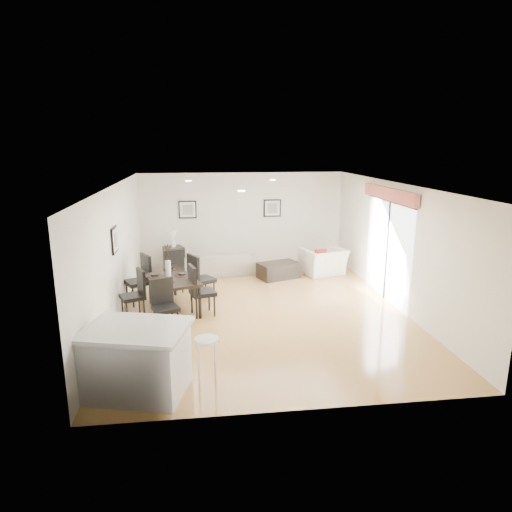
{
  "coord_description": "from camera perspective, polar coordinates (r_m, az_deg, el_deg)",
  "views": [
    {
      "loc": [
        -1.3,
        -9.38,
        3.52
      ],
      "look_at": [
        -0.05,
        0.4,
        1.08
      ],
      "focal_mm": 32.0,
      "sensor_mm": 36.0,
      "label": 1
    }
  ],
  "objects": [
    {
      "name": "wall_left",
      "position": [
        9.78,
        -17.12,
        0.44
      ],
      "size": [
        0.04,
        8.0,
        2.7
      ],
      "primitive_type": "cube",
      "color": "silver",
      "rests_on": "ground"
    },
    {
      "name": "dining_chair_wnear",
      "position": [
        9.72,
        -14.73,
        -4.26
      ],
      "size": [
        0.6,
        0.6,
        1.01
      ],
      "rotation": [
        0.0,
        0.0,
        -1.17
      ],
      "color": "black",
      "rests_on": "ground"
    },
    {
      "name": "coffee_table",
      "position": [
        12.26,
        2.82,
        -1.8
      ],
      "size": [
        1.19,
        0.94,
        0.42
      ],
      "primitive_type": "cube",
      "rotation": [
        0.0,
        0.0,
        0.35
      ],
      "color": "black",
      "rests_on": "ground"
    },
    {
      "name": "framed_print_back_left",
      "position": [
        13.48,
        -8.55,
        5.76
      ],
      "size": [
        0.52,
        0.04,
        0.52
      ],
      "color": "black",
      "rests_on": "wall_back"
    },
    {
      "name": "framed_print_back_right",
      "position": [
        13.66,
        2.05,
        6.0
      ],
      "size": [
        0.52,
        0.04,
        0.52
      ],
      "color": "black",
      "rests_on": "wall_back"
    },
    {
      "name": "wall_front",
      "position": [
        5.94,
        5.92,
        -7.58
      ],
      "size": [
        6.0,
        0.04,
        2.7
      ],
      "primitive_type": "cube",
      "color": "silver",
      "rests_on": "ground"
    },
    {
      "name": "armchair",
      "position": [
        12.69,
        8.36,
        -0.67
      ],
      "size": [
        1.36,
        1.26,
        0.72
      ],
      "primitive_type": "imported",
      "rotation": [
        0.0,
        0.0,
        3.45
      ],
      "color": "beige",
      "rests_on": "ground"
    },
    {
      "name": "ground",
      "position": [
        10.1,
        0.56,
        -6.5
      ],
      "size": [
        8.0,
        8.0,
        0.0
      ],
      "primitive_type": "plane",
      "color": "#AF7B48",
      "rests_on": "ground"
    },
    {
      "name": "kitchen_island",
      "position": [
        6.91,
        -14.62,
        -12.42
      ],
      "size": [
        1.67,
        1.44,
        1.0
      ],
      "rotation": [
        0.0,
        0.0,
        -0.26
      ],
      "color": "silver",
      "rests_on": "ground"
    },
    {
      "name": "cushion",
      "position": [
        12.52,
        8.06,
        0.12
      ],
      "size": [
        0.33,
        0.18,
        0.31
      ],
      "primitive_type": "cube",
      "rotation": [
        0.0,
        0.0,
        3.41
      ],
      "color": "#A31E15",
      "rests_on": "armchair"
    },
    {
      "name": "framed_print_left_wall",
      "position": [
        9.51,
        -17.26,
        1.93
      ],
      "size": [
        0.04,
        0.52,
        0.52
      ],
      "rotation": [
        0.0,
        0.0,
        1.57
      ],
      "color": "black",
      "rests_on": "wall_left"
    },
    {
      "name": "sofa",
      "position": [
        12.6,
        -4.91,
        -0.87
      ],
      "size": [
        2.28,
        1.12,
        0.64
      ],
      "primitive_type": "imported",
      "rotation": [
        0.0,
        0.0,
        3.26
      ],
      "color": "gray",
      "rests_on": "ground"
    },
    {
      "name": "wall_right",
      "position": [
        10.54,
        16.95,
        1.4
      ],
      "size": [
        0.04,
        8.0,
        2.7
      ],
      "primitive_type": "cube",
      "color": "silver",
      "rests_on": "ground"
    },
    {
      "name": "sliding_door",
      "position": [
        10.74,
        16.21,
        3.38
      ],
      "size": [
        0.12,
        2.7,
        2.57
      ],
      "color": "white",
      "rests_on": "wall_right"
    },
    {
      "name": "wall_back",
      "position": [
        13.62,
        -1.74,
        4.71
      ],
      "size": [
        6.0,
        0.04,
        2.7
      ],
      "primitive_type": "cube",
      "color": "silver",
      "rests_on": "ground"
    },
    {
      "name": "dining_table",
      "position": [
        10.02,
        -10.86,
        -2.87
      ],
      "size": [
        1.46,
        2.0,
        0.75
      ],
      "rotation": [
        0.0,
        0.0,
        0.35
      ],
      "color": "black",
      "rests_on": "ground"
    },
    {
      "name": "side_table",
      "position": [
        13.19,
        -10.2,
        -0.3
      ],
      "size": [
        0.65,
        0.65,
        0.68
      ],
      "primitive_type": "cube",
      "rotation": [
        0.0,
        0.0,
        0.35
      ],
      "color": "black",
      "rests_on": "ground"
    },
    {
      "name": "bar_stool",
      "position": [
        6.78,
        -6.2,
        -11.06
      ],
      "size": [
        0.36,
        0.36,
        0.78
      ],
      "color": "white",
      "rests_on": "ground"
    },
    {
      "name": "dining_chair_foot",
      "position": [
        11.1,
        -10.34,
        -1.55
      ],
      "size": [
        0.63,
        0.63,
        1.09
      ],
      "rotation": [
        0.0,
        0.0,
        3.52
      ],
      "color": "black",
      "rests_on": "ground"
    },
    {
      "name": "ceiling",
      "position": [
        9.51,
        0.6,
        8.94
      ],
      "size": [
        6.0,
        8.0,
        0.02
      ],
      "primitive_type": "cube",
      "color": "white",
      "rests_on": "wall_back"
    },
    {
      "name": "courtyard_plant_a",
      "position": [
        11.9,
        29.23,
        -3.63
      ],
      "size": [
        0.59,
        0.53,
        0.6
      ],
      "primitive_type": "imported",
      "rotation": [
        0.0,
        0.0,
        -0.11
      ],
      "color": "#315122",
      "rests_on": "ground"
    },
    {
      "name": "dining_chair_wfar",
      "position": [
        10.57,
        -14.12,
        -2.48
      ],
      "size": [
        0.67,
        0.67,
        1.11
      ],
      "rotation": [
        0.0,
        0.0,
        -1.08
      ],
      "color": "black",
      "rests_on": "ground"
    },
    {
      "name": "courtyard",
      "position": [
        12.94,
        28.13,
        0.65
      ],
      "size": [
        6.0,
        6.0,
        2.0
      ],
      "color": "gray",
      "rests_on": "ground"
    },
    {
      "name": "dining_chair_efar",
      "position": [
        10.4,
        -7.23,
        -2.42
      ],
      "size": [
        0.67,
        0.67,
        1.11
      ],
      "rotation": [
        0.0,
        0.0,
        2.07
      ],
      "color": "black",
      "rests_on": "ground"
    },
    {
      "name": "courtyard_plant_b",
      "position": [
        12.77,
        26.08,
        -1.85
      ],
      "size": [
        0.54,
        0.54,
        0.74
      ],
      "primitive_type": "imported",
      "rotation": [
        0.0,
        0.0,
        -0.4
      ],
      "color": "#315122",
      "rests_on": "ground"
    },
    {
      "name": "vase",
      "position": [
        9.92,
        -10.95,
        -0.85
      ],
      "size": [
        0.91,
        1.39,
        0.71
      ],
      "color": "white",
      "rests_on": "dining_table"
    },
    {
      "name": "dining_chair_enear",
      "position": [
        9.57,
        -7.24,
        -3.94
      ],
      "size": [
        0.6,
        0.6,
        1.09
      ],
      "rotation": [
        0.0,
        0.0,
        1.84
      ],
      "color": "black",
      "rests_on": "ground"
    },
    {
      "name": "dining_chair_head",
      "position": [
        9.0,
        -11.43,
        -5.6
      ],
      "size": [
        0.58,
        0.58,
        1.0
      ],
      "rotation": [
        0.0,
        0.0,
        0.38
      ],
      "color": "black",
      "rests_on": "ground"
    },
    {
      "name": "table_lamp",
      "position": [
        13.05,
        -10.32,
        2.46
      ],
      "size": [
        0.25,
        0.25,
        0.48
      ],
      "color": "white",
      "rests_on": "side_table"
    }
  ]
}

